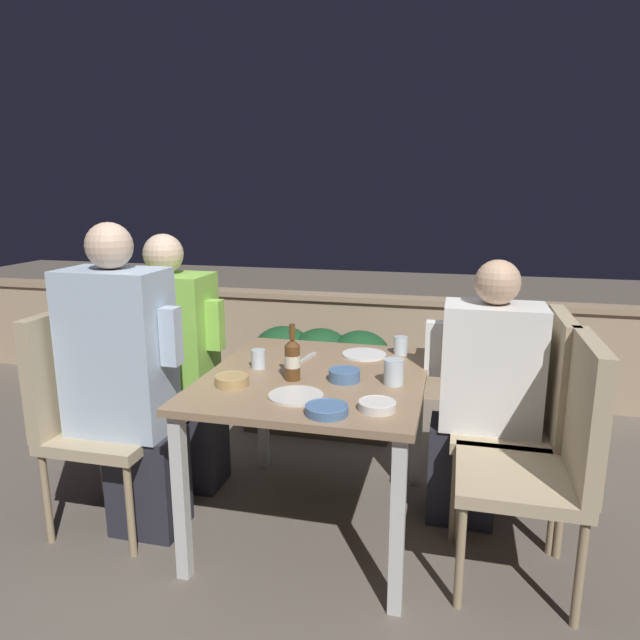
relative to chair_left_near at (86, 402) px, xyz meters
name	(u,v)px	position (x,y,z in m)	size (l,w,h in m)	color
ground_plane	(316,523)	(0.99, 0.21, -0.57)	(16.00, 16.00, 0.00)	#665B51
parapet_wall	(374,344)	(0.99, 1.97, -0.20)	(9.00, 0.18, 0.73)	tan
dining_table	(316,393)	(0.99, 0.21, 0.05)	(0.92, 1.04, 0.71)	#937556
planter_hedge	(320,374)	(0.75, 1.24, -0.21)	(0.89, 0.47, 0.64)	brown
chair_left_near	(86,402)	(0.00, 0.00, 0.00)	(0.46, 0.45, 0.97)	tan
person_blue_shirt	(127,382)	(0.21, 0.00, 0.11)	(0.50, 0.26, 1.35)	#282833
chair_left_far	(139,373)	(0.01, 0.41, 0.00)	(0.46, 0.45, 0.97)	tan
person_green_blouse	(176,363)	(0.22, 0.41, 0.07)	(0.50, 0.26, 1.27)	#282833
chair_right_near	(553,447)	(1.92, 0.01, 0.00)	(0.46, 0.45, 0.97)	tan
chair_right_far	(532,405)	(1.89, 0.42, 0.00)	(0.46, 0.45, 0.97)	tan
person_white_polo	(481,395)	(1.68, 0.42, 0.03)	(0.49, 0.26, 1.19)	#282833
beer_bottle	(292,359)	(0.91, 0.12, 0.23)	(0.07, 0.07, 0.24)	brown
plate_0	(296,396)	(0.98, -0.07, 0.14)	(0.21, 0.21, 0.01)	silver
plate_1	(364,354)	(1.14, 0.53, 0.14)	(0.21, 0.21, 0.01)	white
bowl_0	(344,374)	(1.12, 0.15, 0.16)	(0.13, 0.13, 0.05)	#4C709E
bowl_1	(377,405)	(1.30, -0.13, 0.16)	(0.14, 0.14, 0.03)	silver
bowl_2	(327,409)	(1.13, -0.21, 0.16)	(0.15, 0.15, 0.03)	#4C709E
bowl_3	(232,380)	(0.69, -0.01, 0.16)	(0.14, 0.14, 0.04)	tan
glass_cup_0	(394,372)	(1.32, 0.16, 0.19)	(0.08, 0.08, 0.10)	silver
glass_cup_1	(258,359)	(0.72, 0.23, 0.18)	(0.06, 0.06, 0.08)	silver
glass_cup_2	(401,345)	(1.31, 0.59, 0.18)	(0.07, 0.07, 0.09)	silver
fork_0	(307,358)	(0.89, 0.42, 0.14)	(0.05, 0.17, 0.01)	silver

